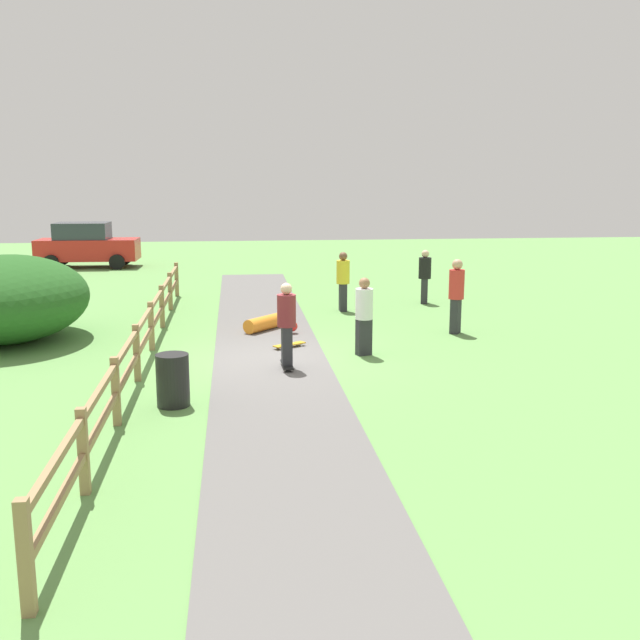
{
  "coord_description": "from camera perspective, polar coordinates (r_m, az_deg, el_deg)",
  "views": [
    {
      "loc": [
        -0.72,
        -15.2,
        3.83
      ],
      "look_at": [
        0.97,
        -0.74,
        1.0
      ],
      "focal_mm": 41.37,
      "sensor_mm": 36.0,
      "label": 1
    }
  ],
  "objects": [
    {
      "name": "bystander_yellow",
      "position": [
        21.29,
        1.79,
        3.21
      ],
      "size": [
        0.38,
        0.38,
        1.72
      ],
      "color": "#2D2D33",
      "rests_on": "ground_plane"
    },
    {
      "name": "bystander_white",
      "position": [
        15.99,
        3.43,
        0.57
      ],
      "size": [
        0.47,
        0.47,
        1.71
      ],
      "color": "#2D2D33",
      "rests_on": "ground_plane"
    },
    {
      "name": "skater_fallen",
      "position": [
        18.69,
        -4.01,
        -0.23
      ],
      "size": [
        1.35,
        1.32,
        0.36
      ],
      "color": "orange",
      "rests_on": "asphalt_path"
    },
    {
      "name": "bystander_red",
      "position": [
        18.51,
        10.5,
        2.12
      ],
      "size": [
        0.53,
        0.53,
        1.85
      ],
      "color": "#2D2D33",
      "rests_on": "ground_plane"
    },
    {
      "name": "ground_plane",
      "position": [
        15.69,
        -3.85,
        -3.15
      ],
      "size": [
        60.0,
        60.0,
        0.0
      ],
      "primitive_type": "plane",
      "color": "#60934C"
    },
    {
      "name": "bush_large",
      "position": [
        18.88,
        -23.13,
        1.54
      ],
      "size": [
        3.78,
        4.54,
        2.04
      ],
      "primitive_type": "ellipsoid",
      "color": "#23561E",
      "rests_on": "ground_plane"
    },
    {
      "name": "skateboard_loose",
      "position": [
        16.76,
        -2.38,
        -1.91
      ],
      "size": [
        0.78,
        0.6,
        0.08
      ],
      "color": "#BF8C19",
      "rests_on": "asphalt_path"
    },
    {
      "name": "bystander_black",
      "position": [
        22.82,
        8.11,
        3.52
      ],
      "size": [
        0.47,
        0.47,
        1.65
      ],
      "color": "#2D2D33",
      "rests_on": "ground_plane"
    },
    {
      "name": "skater_riding",
      "position": [
        14.79,
        -2.6,
        -0.09
      ],
      "size": [
        0.39,
        0.81,
        1.74
      ],
      "color": "black",
      "rests_on": "asphalt_path"
    },
    {
      "name": "parked_car_red",
      "position": [
        33.27,
        -17.6,
        5.55
      ],
      "size": [
        4.25,
        2.1,
        1.92
      ],
      "color": "red",
      "rests_on": "ground_plane"
    },
    {
      "name": "wooden_fence",
      "position": [
        15.64,
        -13.43,
        -0.97
      ],
      "size": [
        0.12,
        18.12,
        1.1
      ],
      "color": "#997A51",
      "rests_on": "ground_plane"
    },
    {
      "name": "asphalt_path",
      "position": [
        15.69,
        -3.85,
        -3.12
      ],
      "size": [
        2.4,
        28.0,
        0.02
      ],
      "primitive_type": "cube",
      "color": "#605E5B",
      "rests_on": "ground_plane"
    },
    {
      "name": "trash_bin",
      "position": [
        12.76,
        -11.32,
        -4.58
      ],
      "size": [
        0.56,
        0.56,
        0.9
      ],
      "primitive_type": "cylinder",
      "color": "black",
      "rests_on": "ground_plane"
    }
  ]
}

